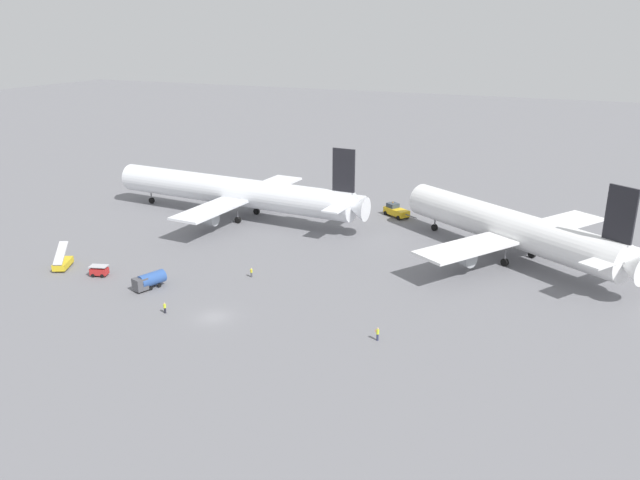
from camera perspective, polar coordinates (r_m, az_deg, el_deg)
ground_plane at (r=85.39m, az=-9.69°, el=-6.98°), size 600.00×600.00×0.00m
airliner_at_gate_left at (r=127.55m, az=-7.99°, el=4.44°), size 59.59×38.53×16.25m
airliner_being_pushed at (r=108.22m, az=16.92°, el=1.10°), size 43.02×37.75×16.26m
pushback_tug at (r=128.48m, az=7.00°, el=2.69°), size 8.22×5.80×2.90m
gse_stair_truck_yellow at (r=108.41m, az=-22.58°, el=-1.91°), size 3.82×4.92×4.06m
gse_baggage_cart_trailing at (r=103.14m, az=-19.63°, el=-2.68°), size 3.08×2.32×1.71m
gse_fuel_bowser_stubby at (r=95.83m, az=-15.46°, el=-3.59°), size 3.30×5.24×2.40m
ground_crew_marshaller_foreground at (r=78.22m, az=5.32°, el=-8.57°), size 0.46×0.36×1.76m
ground_crew_ramp_agent_by_cones at (r=97.30m, az=-6.33°, el=-2.97°), size 0.36×0.48×1.54m
ground_crew_wing_walker_right at (r=87.50m, az=-14.08°, el=-6.06°), size 0.36×0.36×1.57m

